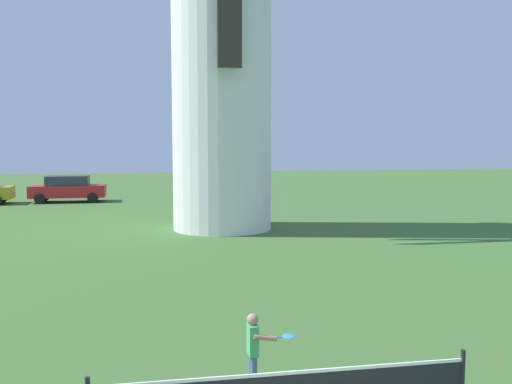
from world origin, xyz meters
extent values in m
cylinder|color=white|center=(1.13, 18.93, 5.98)|extent=(4.04, 4.04, 11.97)
cube|color=white|center=(-0.30, 1.57, 0.97)|extent=(4.55, 0.02, 0.04)
cylinder|color=slate|center=(-0.39, 3.43, 0.26)|extent=(0.10, 0.10, 0.52)
cylinder|color=slate|center=(-0.38, 3.29, 0.26)|extent=(0.10, 0.10, 0.52)
cube|color=#4CB266|center=(-0.39, 3.36, 0.76)|extent=(0.15, 0.26, 0.47)
sphere|color=tan|center=(-0.39, 3.36, 1.07)|extent=(0.17, 0.17, 0.17)
cylinder|color=tan|center=(-0.39, 3.53, 0.74)|extent=(0.07, 0.07, 0.35)
cylinder|color=tan|center=(-0.22, 3.22, 0.83)|extent=(0.36, 0.09, 0.13)
cylinder|color=#338CCC|center=(-0.08, 3.23, 0.83)|extent=(0.22, 0.03, 0.04)
ellipsoid|color=#338CCC|center=(0.14, 3.24, 0.83)|extent=(0.19, 0.25, 0.03)
cylinder|color=black|center=(-10.34, 31.34, 0.30)|extent=(0.60, 0.20, 0.60)
cube|color=red|center=(-6.57, 30.80, 0.65)|extent=(4.31, 1.70, 0.70)
cube|color=#2D333D|center=(-6.57, 30.80, 1.28)|extent=(2.42, 1.50, 0.56)
cylinder|color=black|center=(-5.10, 31.66, 0.30)|extent=(0.60, 0.18, 0.60)
cylinder|color=black|center=(-5.10, 29.96, 0.30)|extent=(0.60, 0.18, 0.60)
cylinder|color=black|center=(-8.03, 31.65, 0.30)|extent=(0.60, 0.18, 0.60)
cylinder|color=black|center=(-8.03, 29.95, 0.30)|extent=(0.60, 0.18, 0.60)
camera|label=1|loc=(-1.89, -4.97, 3.77)|focal=40.85mm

